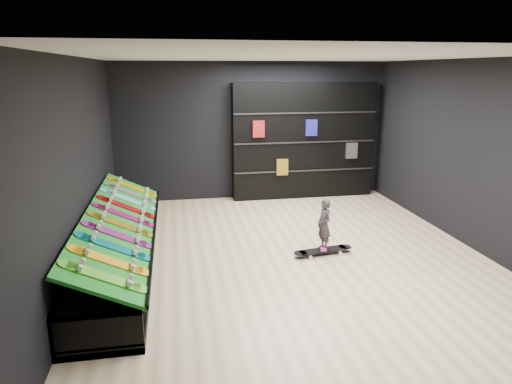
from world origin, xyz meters
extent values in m
cube|color=beige|center=(0.00, 0.00, 0.00)|extent=(6.00, 7.00, 0.01)
cube|color=white|center=(0.00, 0.00, 3.00)|extent=(6.00, 7.00, 0.01)
cube|color=black|center=(0.00, 3.50, 1.50)|extent=(6.00, 0.02, 3.00)
cube|color=black|center=(0.00, -3.50, 1.50)|extent=(6.00, 0.02, 3.00)
cube|color=black|center=(-3.00, 0.00, 1.50)|extent=(0.02, 7.00, 3.00)
cube|color=black|center=(3.00, 0.00, 1.50)|extent=(0.02, 7.00, 3.00)
cube|color=#106917|center=(-2.50, 0.00, 0.71)|extent=(0.92, 4.50, 0.46)
cube|color=black|center=(1.15, 3.32, 1.28)|extent=(3.19, 0.37, 2.55)
imported|color=black|center=(0.52, -0.08, 0.34)|extent=(0.16, 0.21, 0.49)
camera|label=1|loc=(-1.71, -6.46, 2.82)|focal=32.00mm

